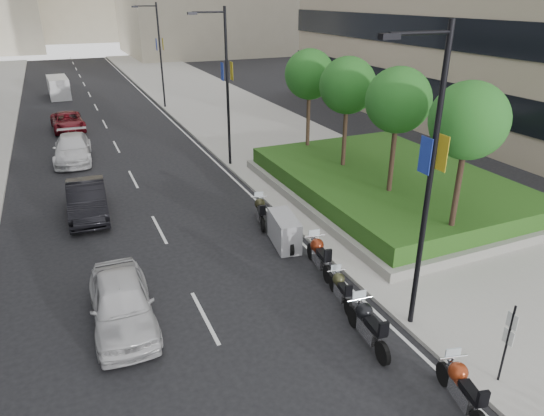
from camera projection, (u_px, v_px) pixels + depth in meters
ground at (303, 387)px, 12.82m from camera, size 160.00×160.00×0.00m
sidewalk_right at (236, 116)px, 41.24m from camera, size 10.00×100.00×0.15m
lane_edge at (174, 123)px, 39.31m from camera, size 0.12×100.00×0.01m
lane_centre at (108, 130)px, 37.38m from camera, size 0.12×100.00×0.01m
planter at (387, 191)px, 24.76m from camera, size 10.00×14.00×0.40m
hedge at (389, 180)px, 24.52m from camera, size 9.40×13.40×0.80m
tree_0 at (469, 121)px, 17.14m from camera, size 2.80×2.80×6.30m
tree_1 at (398, 101)px, 20.49m from camera, size 2.80×2.80×6.30m
tree_2 at (348, 86)px, 23.84m from camera, size 2.80×2.80×6.30m
tree_3 at (310, 75)px, 27.19m from camera, size 2.80×2.80×6.30m
lamp_post_0 at (426, 174)px, 13.16m from camera, size 2.34×0.45×9.00m
lamp_post_1 at (225, 81)px, 27.39m from camera, size 2.34×0.45×9.00m
lamp_post_2 at (158, 51)px, 42.46m from camera, size 2.34×0.45×9.00m
parking_sign at (508, 340)px, 12.34m from camera, size 0.06×0.32×2.50m
motorcycle_1 at (462, 388)px, 11.98m from camera, size 0.84×2.27×1.15m
motorcycle_2 at (367, 325)px, 14.22m from camera, size 0.82×2.44×1.22m
motorcycle_3 at (340, 288)px, 16.19m from camera, size 0.66×1.96×0.98m
motorcycle_4 at (319, 255)px, 18.06m from camera, size 0.79×2.38×1.19m
motorcycle_5 at (284, 231)px, 19.86m from camera, size 1.19×2.26×1.30m
motorcycle_6 at (260, 211)px, 21.82m from camera, size 0.87×2.19×1.12m
car_a at (122, 303)px, 14.99m from camera, size 2.02×4.68×1.57m
car_b at (87, 200)px, 22.54m from camera, size 1.90×4.90×1.59m
car_c at (72, 149)px, 30.16m from camera, size 2.55×5.44×1.54m
car_d at (68, 122)px, 37.02m from camera, size 2.48×4.95×1.34m
delivery_van at (59, 88)px, 48.80m from camera, size 2.03×4.85×2.00m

